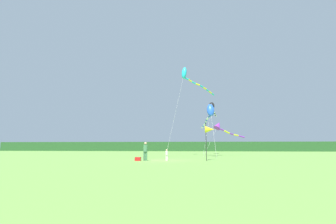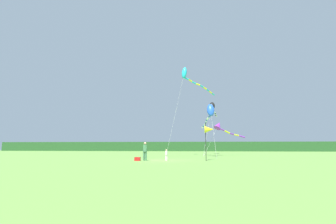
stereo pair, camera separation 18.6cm
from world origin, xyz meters
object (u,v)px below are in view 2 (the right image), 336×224
object	(u,v)px
cooler_box	(138,159)
person_adult	(145,150)
kite_black	(212,107)
kite_cyan	(188,76)
kite_purple	(221,127)
banner_flag_pole	(209,130)
kite_blue	(210,112)
person_child	(166,154)

from	to	relation	value
cooler_box	person_adult	bearing A→B (deg)	28.17
cooler_box	kite_black	bearing A→B (deg)	65.97
person_adult	kite_cyan	distance (m)	15.98
person_adult	cooler_box	size ratio (longest dim) A/B	3.33
kite_purple	cooler_box	bearing A→B (deg)	-125.35
banner_flag_pole	kite_cyan	world-z (taller)	kite_cyan
kite_cyan	kite_black	size ratio (longest dim) A/B	1.43
kite_cyan	kite_blue	size ratio (longest dim) A/B	1.54
person_adult	kite_purple	xyz separation A→B (m)	(8.60, 12.69, 3.20)
cooler_box	kite_blue	distance (m)	13.27
cooler_box	kite_blue	size ratio (longest dim) A/B	0.07
banner_flag_pole	kite_black	xyz separation A→B (m)	(1.46, 18.13, 5.10)
banner_flag_pole	kite_black	bearing A→B (deg)	85.41
kite_cyan	kite_purple	distance (m)	8.82
person_adult	kite_purple	world-z (taller)	kite_purple
cooler_box	kite_cyan	size ratio (longest dim) A/B	0.04
kite_purple	kite_blue	world-z (taller)	kite_blue
person_adult	kite_black	size ratio (longest dim) A/B	0.20
cooler_box	kite_purple	bearing A→B (deg)	54.65
banner_flag_pole	kite_black	size ratio (longest dim) A/B	0.41
person_child	cooler_box	size ratio (longest dim) A/B	2.03
cooler_box	banner_flag_pole	distance (m)	7.56
person_adult	person_child	size ratio (longest dim) A/B	1.64
person_adult	kite_blue	bearing A→B (deg)	52.45
kite_cyan	person_child	bearing A→B (deg)	-99.83
person_child	cooler_box	xyz separation A→B (m)	(-2.73, -0.74, -0.44)
person_adult	banner_flag_pole	world-z (taller)	banner_flag_pole
person_child	kite_purple	size ratio (longest dim) A/B	0.16
cooler_box	kite_cyan	bearing A→B (deg)	68.38
cooler_box	banner_flag_pole	xyz separation A→B (m)	(6.96, 0.75, 2.84)
person_child	kite_blue	bearing A→B (deg)	60.70
person_adult	kite_black	xyz separation A→B (m)	(7.77, 18.53, 7.09)
person_adult	cooler_box	bearing A→B (deg)	-151.83
kite_purple	kite_blue	distance (m)	4.47
banner_flag_pole	kite_purple	distance (m)	12.56
person_adult	banner_flag_pole	xyz separation A→B (m)	(6.31, 0.40, 2.00)
banner_flag_pole	kite_cyan	distance (m)	14.07
person_child	kite_black	size ratio (longest dim) A/B	0.12
person_adult	kite_black	world-z (taller)	kite_black
kite_blue	banner_flag_pole	bearing A→B (deg)	-93.75
kite_purple	kite_black	world-z (taller)	kite_black
kite_black	person_adult	bearing A→B (deg)	-112.75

